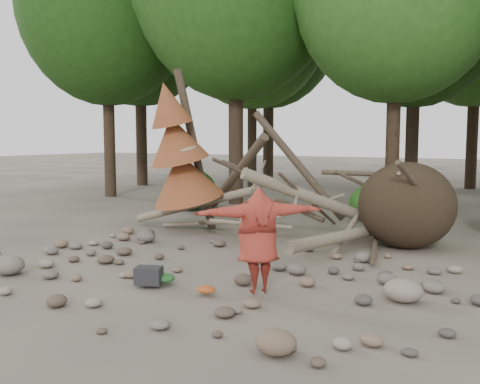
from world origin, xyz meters
The scene contains 13 objects.
ground centered at (0.00, 0.00, 0.00)m, with size 120.00×120.00×0.00m, color #514C44.
deadfall_pile centered at (2.02, 4.24, 0.95)m, with size 8.55×5.24×3.30m.
dead_conifer centered at (-3.12, 3.37, 2.11)m, with size 2.06×2.16×4.35m.
bush_left centered at (-5.50, 7.20, 0.72)m, with size 1.80×1.80×1.44m, color #1F4B14.
bush_mid centered at (0.80, 7.80, 0.56)m, with size 1.40×1.40×1.12m, color #2A5F1B.
frisbee_thrower centered at (1.47, -0.75, 0.92)m, with size 2.26×1.83×2.33m.
backpack centered at (-0.39, -1.19, 0.15)m, with size 0.44×0.29×0.29m, color black.
cloth_green centered at (-0.26, -0.95, 0.08)m, with size 0.42×0.35×0.16m, color #245C25.
cloth_orange centered at (0.72, -1.12, 0.06)m, with size 0.32×0.26×0.12m, color #A8461C.
boulder_front_left centered at (-3.18, -1.83, 0.18)m, with size 0.60×0.54×0.36m, color slate.
boulder_front_right centered at (2.72, -2.64, 0.15)m, with size 0.50×0.45×0.30m, color brown.
boulder_mid_right centered at (3.52, 0.16, 0.18)m, with size 0.60×0.54×0.36m, color gray.
boulder_mid_left centered at (-2.98, 1.81, 0.14)m, with size 0.47×0.43×0.28m, color #5F5750.
Camera 1 is at (5.38, -8.05, 2.53)m, focal length 40.00 mm.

